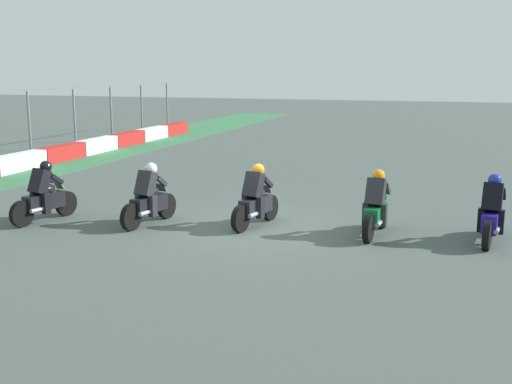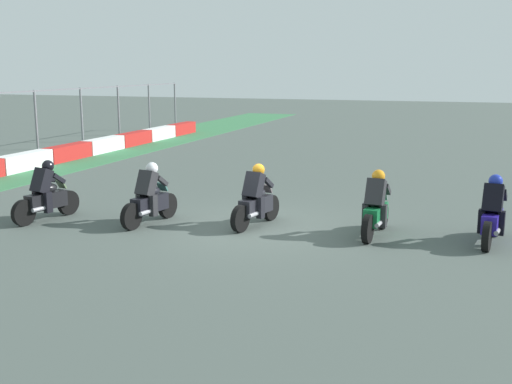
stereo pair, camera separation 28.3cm
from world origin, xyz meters
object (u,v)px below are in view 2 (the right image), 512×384
rider_lane_a (493,215)px  rider_lane_d (150,199)px  rider_lane_e (46,196)px  rider_lane_b (376,209)px  rider_lane_c (256,201)px

rider_lane_a → rider_lane_d: size_ratio=1.00×
rider_lane_e → rider_lane_a: bearing=-70.1°
rider_lane_e → rider_lane_b: bearing=-69.1°
rider_lane_a → rider_lane_c: 5.36m
rider_lane_a → rider_lane_e: same height
rider_lane_c → rider_lane_e: (-1.15, 5.16, 0.00)m
rider_lane_b → rider_lane_c: same height
rider_lane_b → rider_lane_c: 2.87m
rider_lane_d → rider_lane_a: bearing=-73.4°
rider_lane_b → rider_lane_e: bearing=103.7°
rider_lane_a → rider_lane_b: same height
rider_lane_c → rider_lane_a: bearing=-75.3°
rider_lane_a → rider_lane_b: (-0.17, 2.49, 0.00)m
rider_lane_c → rider_lane_d: (-0.63, 2.53, 0.00)m
rider_lane_b → rider_lane_d: size_ratio=1.01×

